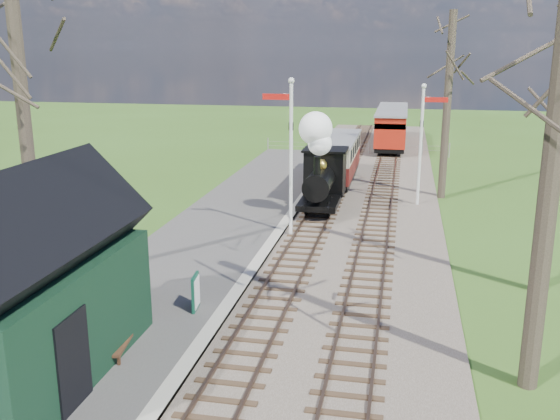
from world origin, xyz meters
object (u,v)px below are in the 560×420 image
at_px(station_shed, 29,288).
at_px(coach, 336,157).
at_px(red_carriage_a, 391,131).
at_px(person, 78,367).
at_px(sign_board, 196,292).
at_px(semaphore_far, 423,136).
at_px(red_carriage_b, 393,122).
at_px(locomotive, 321,168).
at_px(semaphore_near, 289,147).
at_px(bench, 115,335).

xyz_separation_m(station_shed, coach, (4.30, 21.92, -0.74)).
height_order(red_carriage_a, person, red_carriage_a).
bearing_deg(sign_board, semaphore_far, 65.48).
distance_m(station_shed, coach, 22.35).
xyz_separation_m(red_carriage_a, red_carriage_b, (0.00, 5.50, 0.00)).
height_order(red_carriage_b, person, red_carriage_b).
xyz_separation_m(semaphore_far, person, (-7.37, -18.51, -2.55)).
distance_m(semaphore_far, red_carriage_b, 20.79).
height_order(coach, red_carriage_a, red_carriage_a).
bearing_deg(sign_board, red_carriage_b, 82.48).
relative_size(locomotive, red_carriage_a, 0.84).
bearing_deg(person, station_shed, 79.72).
height_order(semaphore_far, locomotive, semaphore_far).
relative_size(semaphore_near, red_carriage_b, 1.15).
relative_size(semaphore_near, coach, 0.86).
bearing_deg(station_shed, person, -21.40).
distance_m(semaphore_near, bench, 11.28).
height_order(semaphore_far, coach, semaphore_far).
bearing_deg(sign_board, semaphore_near, 81.41).
bearing_deg(coach, locomotive, -90.11).
bearing_deg(semaphore_near, locomotive, 78.87).
relative_size(sign_board, person, 0.85).
distance_m(semaphore_near, red_carriage_b, 26.93).
relative_size(red_carriage_a, person, 4.53).
bearing_deg(station_shed, locomotive, 74.87).
relative_size(semaphore_far, sign_board, 5.59).
distance_m(red_carriage_b, bench, 37.70).
xyz_separation_m(station_shed, red_carriage_b, (6.90, 38.64, -0.69)).
bearing_deg(locomotive, semaphore_far, 26.11).
distance_m(station_shed, semaphore_near, 12.58).
bearing_deg(red_carriage_b, person, -98.13).
xyz_separation_m(locomotive, red_carriage_b, (2.61, 22.79, -0.51)).
distance_m(locomotive, person, 16.68).
height_order(coach, person, coach).
height_order(sign_board, bench, sign_board).
height_order(sign_board, person, person).
distance_m(sign_board, person, 4.75).
distance_m(coach, sign_board, 17.92).
bearing_deg(station_shed, sign_board, 60.43).
distance_m(red_carriage_a, bench, 32.28).
xyz_separation_m(locomotive, person, (-2.98, -16.36, -1.29)).
bearing_deg(sign_board, locomotive, 80.57).
xyz_separation_m(coach, red_carriage_b, (2.60, 16.72, 0.05)).
relative_size(semaphore_far, locomotive, 1.26).
bearing_deg(red_carriage_a, sign_board, -98.93).
relative_size(coach, red_carriage_a, 1.34).
height_order(semaphore_near, bench, semaphore_near).
height_order(semaphore_far, sign_board, semaphore_far).
bearing_deg(red_carriage_a, semaphore_far, -83.32).
height_order(semaphore_far, red_carriage_b, semaphore_far).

